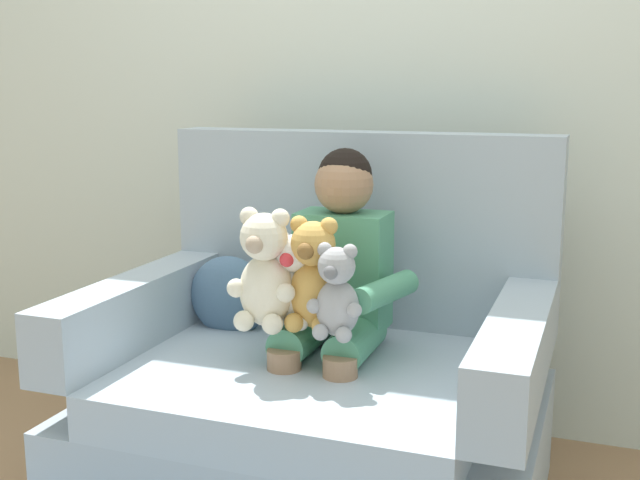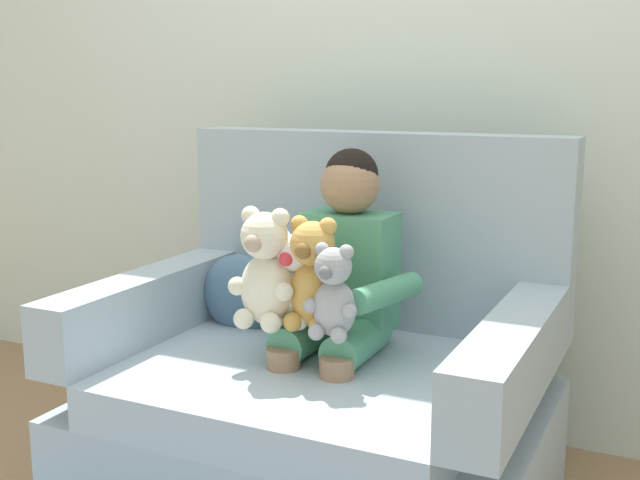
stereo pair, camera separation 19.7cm
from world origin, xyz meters
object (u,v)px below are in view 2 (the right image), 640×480
plush_cream (265,271)px  throw_pillow (241,294)px  armchair (326,394)px  plush_white (295,281)px  seated_child (340,280)px  plush_honey (313,277)px  plush_grey (333,294)px

plush_cream → throw_pillow: 0.41m
armchair → plush_white: 0.38m
plush_white → throw_pillow: 0.42m
throw_pillow → seated_child: bearing=-14.2°
throw_pillow → plush_white: bearing=-36.7°
seated_child → plush_honey: 0.16m
plush_honey → seated_child: bearing=107.5°
armchair → plush_white: (-0.04, -0.11, 0.36)m
throw_pillow → plush_honey: bearing=-33.3°
seated_child → plush_grey: 0.21m
plush_white → plush_honey: size_ratio=0.86×
plush_grey → plush_honey: bearing=149.7°
armchair → plush_cream: armchair is taller
plush_grey → plush_honey: plush_honey is taller
plush_honey → armchair: bearing=119.9°
plush_cream → plush_grey: plush_cream is taller
throw_pillow → armchair: bearing=-19.4°
seated_child → throw_pillow: (-0.39, 0.10, -0.11)m
armchair → plush_cream: bearing=-125.3°
plush_cream → plush_white: (0.07, 0.05, -0.03)m
plush_white → throw_pillow: (-0.32, 0.24, -0.13)m
seated_child → plush_white: (-0.07, -0.14, 0.02)m
armchair → throw_pillow: 0.45m
armchair → plush_cream: 0.43m
armchair → plush_grey: 0.40m
plush_grey → throw_pillow: bearing=147.2°
armchair → plush_grey: bearing=-59.7°
seated_child → plush_cream: 0.24m
plush_cream → plush_grey: bearing=-7.4°
plush_white → seated_child: bearing=84.8°
plush_white → plush_honey: 0.07m
seated_child → plush_honey: (-0.01, -0.15, 0.04)m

